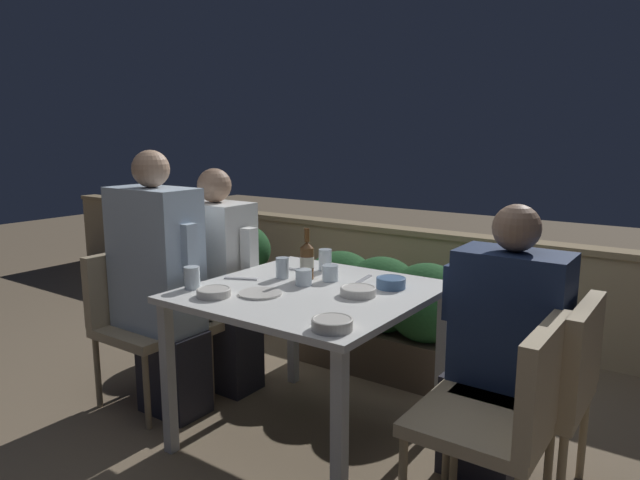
{
  "coord_description": "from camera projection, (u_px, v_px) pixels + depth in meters",
  "views": [
    {
      "loc": [
        1.5,
        -2.06,
        1.46
      ],
      "look_at": [
        0.0,
        0.08,
        0.97
      ],
      "focal_mm": 32.0,
      "sensor_mm": 36.0,
      "label": 1
    }
  ],
  "objects": [
    {
      "name": "ground_plane",
      "position": [
        311.0,
        438.0,
        2.77
      ],
      "size": [
        16.0,
        16.0,
        0.0
      ],
      "primitive_type": "plane",
      "color": "#847056"
    },
    {
      "name": "parapet_wall",
      "position": [
        455.0,
        284.0,
        4.14
      ],
      "size": [
        9.0,
        0.18,
        0.76
      ],
      "color": "tan",
      "rests_on": "ground_plane"
    },
    {
      "name": "dining_table",
      "position": [
        310.0,
        307.0,
        2.65
      ],
      "size": [
        1.03,
        1.03,
        0.75
      ],
      "color": "white",
      "rests_on": "ground_plane"
    },
    {
      "name": "planter_hedge",
      "position": [
        382.0,
        309.0,
        3.5
      ],
      "size": [
        1.09,
        0.47,
        0.72
      ],
      "color": "brown",
      "rests_on": "ground_plane"
    },
    {
      "name": "chair_left_near",
      "position": [
        139.0,
        311.0,
        3.11
      ],
      "size": [
        0.47,
        0.47,
        0.83
      ],
      "color": "tan",
      "rests_on": "ground_plane"
    },
    {
      "name": "person_blue_shirt",
      "position": [
        160.0,
        284.0,
        2.96
      ],
      "size": [
        0.52,
        0.26,
        1.38
      ],
      "color": "#282833",
      "rests_on": "ground_plane"
    },
    {
      "name": "chair_left_far",
      "position": [
        198.0,
        297.0,
        3.38
      ],
      "size": [
        0.47,
        0.47,
        0.83
      ],
      "color": "tan",
      "rests_on": "ground_plane"
    },
    {
      "name": "person_white_polo",
      "position": [
        221.0,
        280.0,
        3.25
      ],
      "size": [
        0.49,
        0.26,
        1.27
      ],
      "color": "#282833",
      "rests_on": "ground_plane"
    },
    {
      "name": "chair_right_near",
      "position": [
        508.0,
        408.0,
        2.01
      ],
      "size": [
        0.47,
        0.47,
        0.83
      ],
      "color": "tan",
      "rests_on": "ground_plane"
    },
    {
      "name": "chair_right_far",
      "position": [
        550.0,
        378.0,
        2.26
      ],
      "size": [
        0.47,
        0.47,
        0.83
      ],
      "color": "tan",
      "rests_on": "ground_plane"
    },
    {
      "name": "person_navy_jumper",
      "position": [
        501.0,
        347.0,
        2.36
      ],
      "size": [
        0.51,
        0.26,
        1.19
      ],
      "color": "#282833",
      "rests_on": "ground_plane"
    },
    {
      "name": "beer_bottle",
      "position": [
        307.0,
        260.0,
        2.8
      ],
      "size": [
        0.07,
        0.07,
        0.25
      ],
      "color": "brown",
      "rests_on": "dining_table"
    },
    {
      "name": "plate_0",
      "position": [
        260.0,
        293.0,
        2.55
      ],
      "size": [
        0.19,
        0.19,
        0.01
      ],
      "color": "silver",
      "rests_on": "dining_table"
    },
    {
      "name": "bowl_0",
      "position": [
        358.0,
        291.0,
        2.53
      ],
      "size": [
        0.16,
        0.16,
        0.04
      ],
      "color": "silver",
      "rests_on": "dining_table"
    },
    {
      "name": "bowl_1",
      "position": [
        214.0,
        292.0,
        2.52
      ],
      "size": [
        0.15,
        0.15,
        0.04
      ],
      "color": "beige",
      "rests_on": "dining_table"
    },
    {
      "name": "bowl_2",
      "position": [
        391.0,
        282.0,
        2.65
      ],
      "size": [
        0.14,
        0.14,
        0.05
      ],
      "color": "#4C709E",
      "rests_on": "dining_table"
    },
    {
      "name": "bowl_3",
      "position": [
        332.0,
        323.0,
        2.09
      ],
      "size": [
        0.15,
        0.15,
        0.04
      ],
      "color": "beige",
      "rests_on": "dining_table"
    },
    {
      "name": "glass_cup_0",
      "position": [
        330.0,
        273.0,
        2.78
      ],
      "size": [
        0.08,
        0.08,
        0.08
      ],
      "color": "silver",
      "rests_on": "dining_table"
    },
    {
      "name": "glass_cup_1",
      "position": [
        282.0,
        268.0,
        2.83
      ],
      "size": [
        0.07,
        0.07,
        0.1
      ],
      "color": "silver",
      "rests_on": "dining_table"
    },
    {
      "name": "glass_cup_2",
      "position": [
        192.0,
        278.0,
        2.64
      ],
      "size": [
        0.07,
        0.07,
        0.1
      ],
      "color": "silver",
      "rests_on": "dining_table"
    },
    {
      "name": "glass_cup_3",
      "position": [
        304.0,
        277.0,
        2.7
      ],
      "size": [
        0.08,
        0.08,
        0.08
      ],
      "color": "silver",
      "rests_on": "dining_table"
    },
    {
      "name": "glass_cup_4",
      "position": [
        325.0,
        260.0,
        2.98
      ],
      "size": [
        0.07,
        0.07,
        0.11
      ],
      "color": "silver",
      "rests_on": "dining_table"
    },
    {
      "name": "fork_0",
      "position": [
        241.0,
        279.0,
        2.81
      ],
      "size": [
        0.16,
        0.09,
        0.01
      ],
      "color": "silver",
      "rests_on": "dining_table"
    },
    {
      "name": "fork_1",
      "position": [
        291.0,
        269.0,
        3.01
      ],
      "size": [
        0.17,
        0.02,
        0.01
      ],
      "color": "silver",
      "rests_on": "dining_table"
    },
    {
      "name": "fork_2",
      "position": [
        364.0,
        279.0,
        2.8
      ],
      "size": [
        0.04,
        0.17,
        0.01
      ],
      "color": "silver",
      "rests_on": "dining_table"
    },
    {
      "name": "potted_plant",
      "position": [
        243.0,
        268.0,
        4.08
      ],
      "size": [
        0.41,
        0.41,
        0.83
      ],
      "color": "#9E5638",
      "rests_on": "ground_plane"
    }
  ]
}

